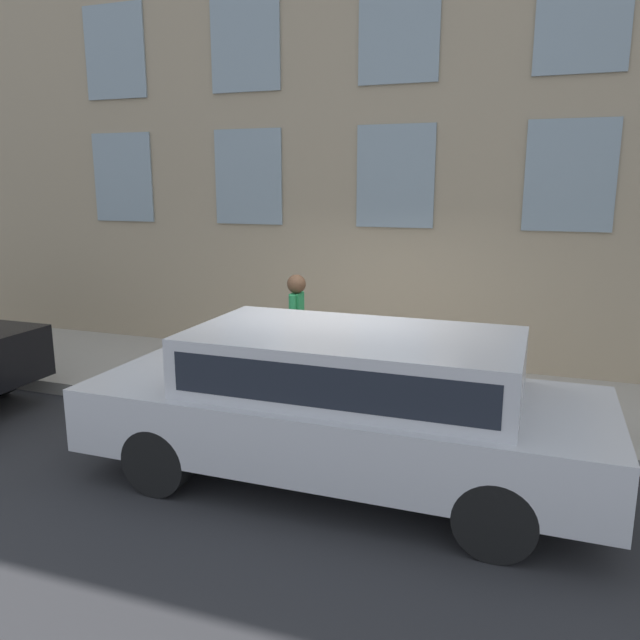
# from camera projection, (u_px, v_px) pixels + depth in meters

# --- Properties ---
(ground_plane) EXTENTS (80.00, 80.00, 0.00)m
(ground_plane) POSITION_uv_depth(u_px,v_px,m) (337.00, 434.00, 7.19)
(ground_plane) COLOR #2D2D30
(sidewalk) EXTENTS (2.63, 60.00, 0.17)m
(sidewalk) POSITION_uv_depth(u_px,v_px,m) (368.00, 392.00, 8.38)
(sidewalk) COLOR #A8A093
(sidewalk) RESTS_ON ground_plane
(building_facade) EXTENTS (0.33, 40.00, 9.48)m
(building_facade) POSITION_uv_depth(u_px,v_px,m) (401.00, 44.00, 8.73)
(building_facade) COLOR tan
(building_facade) RESTS_ON ground_plane
(fire_hydrant) EXTENTS (0.31, 0.43, 0.75)m
(fire_hydrant) POSITION_uv_depth(u_px,v_px,m) (344.00, 371.00, 7.74)
(fire_hydrant) COLOR red
(fire_hydrant) RESTS_ON sidewalk
(person) EXTENTS (0.37, 0.24, 1.52)m
(person) POSITION_uv_depth(u_px,v_px,m) (297.00, 321.00, 8.07)
(person) COLOR #998466
(person) RESTS_ON sidewalk
(parked_truck_silver_near) EXTENTS (1.85, 4.88, 1.49)m
(parked_truck_silver_near) POSITION_uv_depth(u_px,v_px,m) (346.00, 396.00, 5.88)
(parked_truck_silver_near) COLOR black
(parked_truck_silver_near) RESTS_ON ground_plane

